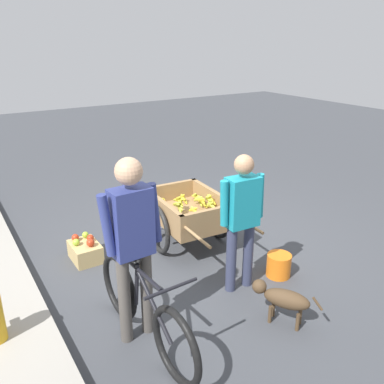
# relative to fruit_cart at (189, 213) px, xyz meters

# --- Properties ---
(ground_plane) EXTENTS (24.00, 24.00, 0.00)m
(ground_plane) POSITION_rel_fruit_cart_xyz_m (-0.09, -0.03, -0.44)
(ground_plane) COLOR #3D3F44
(fruit_cart) EXTENTS (1.69, 0.98, 0.71)m
(fruit_cart) POSITION_rel_fruit_cart_xyz_m (0.00, 0.00, 0.00)
(fruit_cart) COLOR #937047
(fruit_cart) RESTS_ON ground
(vendor_person) EXTENTS (0.22, 0.53, 1.51)m
(vendor_person) POSITION_rel_fruit_cart_xyz_m (-1.15, 0.07, 0.45)
(vendor_person) COLOR #333851
(vendor_person) RESTS_ON ground
(bicycle) EXTENTS (1.66, 0.46, 0.85)m
(bicycle) POSITION_rel_fruit_cart_xyz_m (-1.41, 1.34, -0.09)
(bicycle) COLOR black
(bicycle) RESTS_ON ground
(cyclist_person) EXTENTS (0.23, 0.57, 1.70)m
(cyclist_person) POSITION_rel_fruit_cart_xyz_m (-1.26, 1.34, 0.59)
(cyclist_person) COLOR #4C4742
(cyclist_person) RESTS_ON ground
(dog) EXTENTS (0.59, 0.40, 0.40)m
(dog) POSITION_rel_fruit_cart_xyz_m (-1.83, 0.10, -0.17)
(dog) COLOR #4C3823
(dog) RESTS_ON ground
(plastic_bucket) EXTENTS (0.28, 0.28, 0.27)m
(plastic_bucket) POSITION_rel_fruit_cart_xyz_m (-1.21, -0.46, -0.30)
(plastic_bucket) COLOR orange
(plastic_bucket) RESTS_ON ground
(apple_crate) EXTENTS (0.44, 0.32, 0.32)m
(apple_crate) POSITION_rel_fruit_cart_xyz_m (0.33, 1.30, -0.31)
(apple_crate) COLOR tan
(apple_crate) RESTS_ON ground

